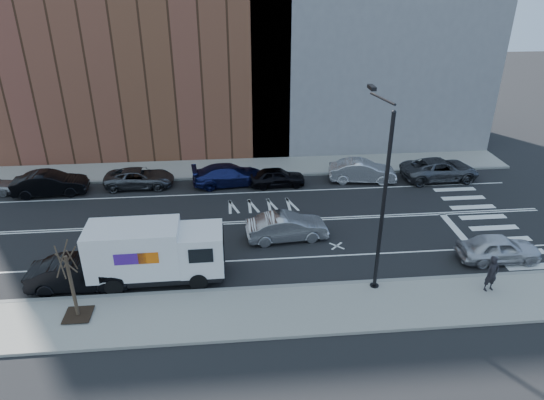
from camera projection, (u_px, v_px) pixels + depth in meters
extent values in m
plane|color=black|center=(231.00, 223.00, 30.09)|extent=(120.00, 120.00, 0.00)
cube|color=gray|center=(233.00, 314.00, 22.19)|extent=(44.00, 3.60, 0.15)
cube|color=gray|center=(229.00, 168.00, 37.93)|extent=(44.00, 3.60, 0.15)
cube|color=gray|center=(233.00, 290.00, 23.80)|extent=(44.00, 0.25, 0.17)
cube|color=gray|center=(229.00, 177.00, 36.31)|extent=(44.00, 0.25, 0.17)
cube|color=brown|center=(122.00, 12.00, 38.53)|extent=(26.00, 10.00, 22.00)
cylinder|color=black|center=(383.00, 208.00, 22.07)|extent=(0.18, 0.18, 9.00)
cylinder|color=black|center=(374.00, 287.00, 24.01)|extent=(0.44, 0.44, 0.20)
sphere|color=black|center=(394.00, 112.00, 20.11)|extent=(0.20, 0.20, 0.20)
cylinder|color=black|center=(382.00, 99.00, 21.57)|extent=(0.11, 3.49, 0.48)
cube|color=black|center=(372.00, 88.00, 23.04)|extent=(0.25, 0.80, 0.18)
cube|color=#FFF2CC|center=(372.00, 90.00, 23.09)|extent=(0.18, 0.55, 0.03)
cube|color=black|center=(78.00, 315.00, 21.91)|extent=(1.20, 1.20, 0.04)
cylinder|color=#382B1E|center=(72.00, 287.00, 21.24)|extent=(0.16, 0.16, 3.20)
cylinder|color=#382B1E|center=(72.00, 260.00, 20.64)|extent=(0.06, 0.80, 1.44)
cylinder|color=#382B1E|center=(70.00, 257.00, 20.84)|extent=(0.81, 0.31, 1.19)
cylinder|color=#382B1E|center=(62.00, 259.00, 20.73)|extent=(0.58, 0.76, 1.50)
cylinder|color=#382B1E|center=(60.00, 262.00, 20.47)|extent=(0.47, 0.61, 1.37)
cylinder|color=#382B1E|center=(66.00, 263.00, 20.41)|extent=(0.72, 0.29, 1.13)
cube|color=black|center=(157.00, 271.00, 24.56)|extent=(6.63, 2.31, 0.32)
cube|color=white|center=(202.00, 249.00, 24.26)|extent=(2.16, 2.32, 2.13)
cube|color=black|center=(223.00, 242.00, 24.22)|extent=(0.09, 1.97, 1.01)
cube|color=black|center=(201.00, 256.00, 23.08)|extent=(1.17, 0.06, 0.75)
cube|color=black|center=(202.00, 232.00, 25.16)|extent=(1.17, 0.06, 0.75)
cube|color=black|center=(224.00, 265.00, 24.83)|extent=(0.18, 2.13, 0.37)
cube|color=white|center=(134.00, 249.00, 23.86)|extent=(4.50, 2.39, 2.45)
cube|color=#47198C|center=(130.00, 259.00, 22.73)|extent=(1.49, 0.04, 0.59)
cube|color=orange|center=(148.00, 258.00, 22.81)|extent=(0.96, 0.03, 0.59)
cube|color=#47198C|center=(137.00, 234.00, 24.86)|extent=(1.49, 0.04, 0.59)
cube|color=orange|center=(154.00, 233.00, 24.94)|extent=(0.96, 0.03, 0.59)
cylinder|color=black|center=(199.00, 281.00, 23.82)|extent=(0.90, 0.31, 0.90)
cylinder|color=black|center=(200.00, 258.00, 25.73)|extent=(0.90, 0.31, 0.90)
cylinder|color=black|center=(114.00, 286.00, 23.45)|extent=(0.90, 0.31, 0.90)
cylinder|color=black|center=(122.00, 262.00, 25.35)|extent=(0.90, 0.31, 0.90)
imported|color=black|center=(50.00, 183.00, 33.50)|extent=(5.06, 2.14, 1.63)
imported|color=#46484D|center=(140.00, 178.00, 34.70)|extent=(4.88, 2.28, 1.35)
imported|color=navy|center=(229.00, 175.00, 34.99)|extent=(5.46, 2.74, 1.52)
imported|color=black|center=(277.00, 177.00, 34.84)|extent=(4.06, 1.79, 1.36)
imported|color=silver|center=(362.00, 171.00, 35.52)|extent=(5.02, 2.31, 1.59)
imported|color=#47494E|center=(440.00, 169.00, 35.84)|extent=(5.76, 2.85, 1.57)
imported|color=#9D9DA1|center=(287.00, 227.00, 28.05)|extent=(4.82, 2.06, 1.55)
imported|color=black|center=(79.00, 274.00, 23.80)|extent=(4.86, 1.72, 1.60)
imported|color=silver|center=(499.00, 248.00, 26.02)|extent=(4.39, 1.78, 1.49)
imported|color=black|center=(492.00, 274.00, 23.30)|extent=(0.77, 0.59, 1.87)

